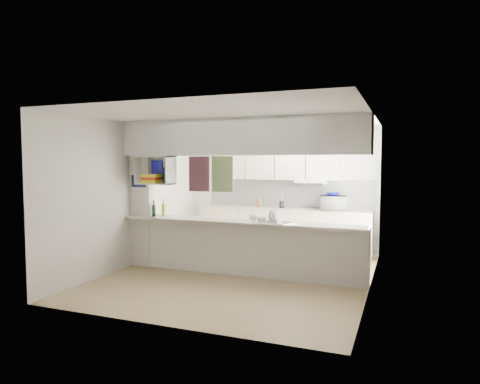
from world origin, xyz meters
The scene contains 16 objects.
floor centered at (0.00, 0.00, 0.00)m, with size 4.80×4.80×0.00m, color tan.
ceiling centered at (0.00, 0.00, 2.60)m, with size 4.80×4.80×0.00m, color white.
wall_back centered at (0.00, 2.40, 1.30)m, with size 4.20×4.20×0.00m, color silver.
wall_left centered at (-2.10, 0.00, 1.30)m, with size 4.80×4.80×0.00m, color silver.
wall_right centered at (2.10, 0.00, 1.30)m, with size 4.80×4.80×0.00m, color silver.
servery_partition centered at (-0.17, 0.00, 1.66)m, with size 4.20×0.50×2.60m.
cubby_shelf centered at (-1.57, -0.06, 1.71)m, with size 0.65×0.35×0.50m.
kitchen_run centered at (0.16, 2.14, 0.83)m, with size 3.60×0.63×2.24m.
microwave centered at (1.22, 2.09, 1.07)m, with size 0.53×0.36×0.29m, color white.
bowl centered at (1.21, 2.11, 1.24)m, with size 0.27×0.27×0.07m, color #0D0D91.
dish_rack centered at (0.68, -0.03, 1.01)m, with size 0.52×0.45×0.23m.
cup centered at (0.26, -0.02, 0.99)m, with size 0.13×0.13×0.10m, color white.
wine_bottles centered at (-1.55, 0.00, 1.04)m, with size 0.22×0.15×0.31m.
plastic_tubs centered at (0.49, -0.03, 0.95)m, with size 0.50×0.23×0.08m.
utensil_jar centered at (0.13, 2.15, 1.00)m, with size 0.11×0.11×0.15m, color black.
knife_block centered at (-0.40, 2.18, 1.01)m, with size 0.09×0.08×0.19m, color brown.
Camera 1 is at (2.55, -6.58, 1.89)m, focal length 32.00 mm.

